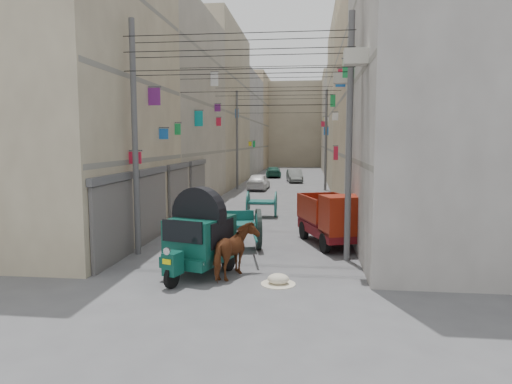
# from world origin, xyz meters

# --- Properties ---
(ground) EXTENTS (140.00, 140.00, 0.00)m
(ground) POSITION_xyz_m (0.00, 0.00, 0.00)
(ground) COLOR #4E4D50
(ground) RESTS_ON ground
(building_row_left) EXTENTS (8.00, 62.00, 14.00)m
(building_row_left) POSITION_xyz_m (-8.00, 34.13, 6.46)
(building_row_left) COLOR #BBAF8E
(building_row_left) RESTS_ON ground
(building_row_right) EXTENTS (8.00, 62.00, 14.00)m
(building_row_right) POSITION_xyz_m (8.00, 34.13, 6.46)
(building_row_right) COLOR #ABA6A0
(building_row_right) RESTS_ON ground
(end_cap_building) EXTENTS (22.00, 10.00, 13.00)m
(end_cap_building) POSITION_xyz_m (0.00, 66.00, 6.50)
(end_cap_building) COLOR tan
(end_cap_building) RESTS_ON ground
(shutters_left) EXTENTS (0.18, 14.40, 2.88)m
(shutters_left) POSITION_xyz_m (-3.92, 10.38, 1.49)
(shutters_left) COLOR #4E4E53
(shutters_left) RESTS_ON ground
(signboards) EXTENTS (8.22, 40.52, 5.67)m
(signboards) POSITION_xyz_m (-0.01, 21.66, 3.43)
(signboards) COLOR white
(signboards) RESTS_ON ground
(ac_units) EXTENTS (0.70, 6.55, 3.35)m
(ac_units) POSITION_xyz_m (3.65, 7.67, 7.43)
(ac_units) COLOR #BAB7A7
(ac_units) RESTS_ON ground
(utility_poles) EXTENTS (7.40, 22.20, 8.00)m
(utility_poles) POSITION_xyz_m (0.00, 17.00, 4.00)
(utility_poles) COLOR #525254
(utility_poles) RESTS_ON ground
(overhead_cables) EXTENTS (7.40, 22.52, 1.12)m
(overhead_cables) POSITION_xyz_m (0.00, 14.40, 6.77)
(overhead_cables) COLOR black
(overhead_cables) RESTS_ON ground
(auto_rickshaw) EXTENTS (2.15, 2.93, 1.99)m
(auto_rickshaw) POSITION_xyz_m (-0.87, 3.86, 1.17)
(auto_rickshaw) COLOR black
(auto_rickshaw) RESTS_ON ground
(tonga_cart) EXTENTS (1.85, 3.48, 1.49)m
(tonga_cart) POSITION_xyz_m (-0.17, 7.06, 0.78)
(tonga_cart) COLOR black
(tonga_cart) RESTS_ON ground
(mini_truck) EXTENTS (2.68, 3.93, 2.03)m
(mini_truck) POSITION_xyz_m (3.32, 7.85, 0.97)
(mini_truck) COLOR black
(mini_truck) RESTS_ON ground
(second_cart) EXTENTS (1.53, 1.36, 1.35)m
(second_cart) POSITION_xyz_m (-0.11, 14.33, 0.72)
(second_cart) COLOR #124F49
(second_cart) RESTS_ON ground
(feed_sack) EXTENTS (0.60, 0.48, 0.30)m
(feed_sack) POSITION_xyz_m (1.52, 3.17, 0.15)
(feed_sack) COLOR beige
(feed_sack) RESTS_ON ground
(horse) EXTENTS (1.31, 1.98, 1.53)m
(horse) POSITION_xyz_m (0.24, 3.68, 0.77)
(horse) COLOR brown
(horse) RESTS_ON ground
(distant_car_white) EXTENTS (1.69, 3.99, 1.34)m
(distant_car_white) POSITION_xyz_m (-1.79, 27.65, 0.67)
(distant_car_white) COLOR silver
(distant_car_white) RESTS_ON ground
(distant_car_grey) EXTENTS (1.81, 3.90, 1.24)m
(distant_car_grey) POSITION_xyz_m (0.88, 34.99, 0.62)
(distant_car_grey) COLOR #5D6361
(distant_car_grey) RESTS_ON ground
(distant_car_green) EXTENTS (2.03, 4.10, 1.15)m
(distant_car_green) POSITION_xyz_m (-1.63, 40.77, 0.57)
(distant_car_green) COLOR #1D5645
(distant_car_green) RESTS_ON ground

